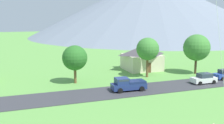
{
  "coord_description": "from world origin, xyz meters",
  "views": [
    {
      "loc": [
        -11.01,
        -3.23,
        11.0
      ],
      "look_at": [
        -1.45,
        23.44,
        5.97
      ],
      "focal_mm": 40.9,
      "sensor_mm": 36.0,
      "label": 1
    }
  ],
  "objects_px": {
    "house_leftmost": "(142,57)",
    "pickup_truck_navy_west_side": "(128,84)",
    "tree_near_left": "(148,49)",
    "parked_car_white_mid_west": "(204,79)",
    "tree_center": "(75,58)",
    "tree_left_of_center": "(197,48)"
  },
  "relations": [
    {
      "from": "house_leftmost",
      "to": "pickup_truck_navy_west_side",
      "type": "bearing_deg",
      "value": -123.44
    },
    {
      "from": "tree_near_left",
      "to": "parked_car_white_mid_west",
      "type": "bearing_deg",
      "value": -48.03
    },
    {
      "from": "tree_center",
      "to": "parked_car_white_mid_west",
      "type": "relative_size",
      "value": 1.51
    },
    {
      "from": "tree_near_left",
      "to": "pickup_truck_navy_west_side",
      "type": "height_order",
      "value": "tree_near_left"
    },
    {
      "from": "house_leftmost",
      "to": "parked_car_white_mid_west",
      "type": "xyz_separation_m",
      "value": [
        4.64,
        -13.94,
        -1.72
      ]
    },
    {
      "from": "tree_near_left",
      "to": "tree_center",
      "type": "bearing_deg",
      "value": 179.64
    },
    {
      "from": "tree_left_of_center",
      "to": "parked_car_white_mid_west",
      "type": "distance_m",
      "value": 8.77
    },
    {
      "from": "tree_center",
      "to": "parked_car_white_mid_west",
      "type": "height_order",
      "value": "tree_center"
    },
    {
      "from": "house_leftmost",
      "to": "tree_center",
      "type": "relative_size",
      "value": 1.19
    },
    {
      "from": "house_leftmost",
      "to": "tree_center",
      "type": "height_order",
      "value": "tree_center"
    },
    {
      "from": "parked_car_white_mid_west",
      "to": "pickup_truck_navy_west_side",
      "type": "bearing_deg",
      "value": 178.52
    },
    {
      "from": "house_leftmost",
      "to": "pickup_truck_navy_west_side",
      "type": "height_order",
      "value": "house_leftmost"
    },
    {
      "from": "tree_near_left",
      "to": "pickup_truck_navy_west_side",
      "type": "xyz_separation_m",
      "value": [
        -6.91,
        -7.1,
        -4.15
      ]
    },
    {
      "from": "tree_left_of_center",
      "to": "parked_car_white_mid_west",
      "type": "height_order",
      "value": "tree_left_of_center"
    },
    {
      "from": "tree_left_of_center",
      "to": "pickup_truck_navy_west_side",
      "type": "distance_m",
      "value": 18.76
    },
    {
      "from": "tree_near_left",
      "to": "pickup_truck_navy_west_side",
      "type": "relative_size",
      "value": 1.39
    },
    {
      "from": "house_leftmost",
      "to": "pickup_truck_navy_west_side",
      "type": "relative_size",
      "value": 1.45
    },
    {
      "from": "tree_center",
      "to": "parked_car_white_mid_west",
      "type": "bearing_deg",
      "value": -20.54
    },
    {
      "from": "house_leftmost",
      "to": "pickup_truck_navy_west_side",
      "type": "xyz_separation_m",
      "value": [
        -8.97,
        -13.59,
        -1.52
      ]
    },
    {
      "from": "tree_left_of_center",
      "to": "pickup_truck_navy_west_side",
      "type": "xyz_separation_m",
      "value": [
        -17.14,
        -6.44,
        -4.09
      ]
    },
    {
      "from": "parked_car_white_mid_west",
      "to": "pickup_truck_navy_west_side",
      "type": "relative_size",
      "value": 0.81
    },
    {
      "from": "parked_car_white_mid_west",
      "to": "tree_near_left",
      "type": "bearing_deg",
      "value": 131.97
    }
  ]
}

